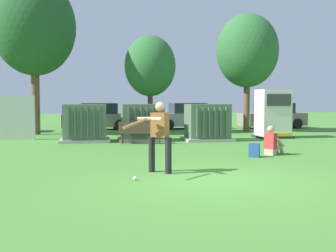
% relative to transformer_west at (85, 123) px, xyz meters
% --- Properties ---
extents(ground_plane, '(96.00, 96.00, 0.00)m').
position_rel_transformer_west_xyz_m(ground_plane, '(3.05, -9.19, -0.79)').
color(ground_plane, '#478433').
extents(transformer_west, '(2.10, 1.70, 1.62)m').
position_rel_transformer_west_xyz_m(transformer_west, '(0.00, 0.00, 0.00)').
color(transformer_west, '#9E9B93').
rests_on(transformer_west, ground).
extents(transformer_mid_west, '(2.10, 1.70, 1.62)m').
position_rel_transformer_west_xyz_m(transformer_mid_west, '(2.49, -0.01, 0.00)').
color(transformer_mid_west, '#9E9B93').
rests_on(transformer_mid_west, ground).
extents(transformer_mid_east, '(2.10, 1.70, 1.62)m').
position_rel_transformer_west_xyz_m(transformer_mid_east, '(5.35, -0.45, 0.00)').
color(transformer_mid_east, '#9E9B93').
rests_on(transformer_mid_east, ground).
extents(generator_enclosure, '(1.60, 1.40, 2.30)m').
position_rel_transformer_west_xyz_m(generator_enclosure, '(8.79, 0.30, 0.35)').
color(generator_enclosure, '#262626').
rests_on(generator_enclosure, ground).
extents(park_bench, '(1.84, 0.70, 0.92)m').
position_rel_transformer_west_xyz_m(park_bench, '(2.28, -1.27, -0.25)').
color(park_bench, '#4C3828').
rests_on(park_bench, ground).
extents(batter, '(1.25, 1.38, 1.74)m').
position_rel_transformer_west_xyz_m(batter, '(1.98, -8.09, 0.19)').
color(batter, black).
rests_on(batter, ground).
extents(sports_ball, '(0.09, 0.09, 0.09)m').
position_rel_transformer_west_xyz_m(sports_ball, '(1.31, -8.91, -0.74)').
color(sports_ball, white).
rests_on(sports_ball, ground).
extents(seated_spectator, '(0.78, 0.68, 0.96)m').
position_rel_transformer_west_xyz_m(seated_spectator, '(6.16, -5.43, -0.41)').
color(seated_spectator, tan).
rests_on(seated_spectator, ground).
extents(backpack, '(0.38, 0.37, 0.44)m').
position_rel_transformer_west_xyz_m(backpack, '(5.36, -5.86, -0.57)').
color(backpack, '#264C8C').
rests_on(backpack, ground).
extents(tree_left, '(4.24, 4.24, 8.11)m').
position_rel_transformer_west_xyz_m(tree_left, '(-2.62, 4.23, 4.78)').
color(tree_left, brown).
rests_on(tree_left, ground).
extents(tree_center_left, '(2.78, 2.78, 5.31)m').
position_rel_transformer_west_xyz_m(tree_center_left, '(3.40, 4.15, 2.85)').
color(tree_center_left, '#4C3828').
rests_on(tree_center_left, ground).
extents(tree_center_right, '(3.49, 3.49, 6.67)m').
position_rel_transformer_west_xyz_m(tree_center_right, '(8.94, 4.12, 3.79)').
color(tree_center_right, brown).
rests_on(tree_center_right, ground).
extents(parked_car_left_of_center, '(4.36, 2.26, 1.62)m').
position_rel_transformer_west_xyz_m(parked_car_left_of_center, '(0.52, 7.15, -0.04)').
color(parked_car_left_of_center, gray).
rests_on(parked_car_left_of_center, ground).
extents(parked_car_right_of_center, '(4.30, 2.13, 1.62)m').
position_rel_transformer_west_xyz_m(parked_car_right_of_center, '(6.09, 7.18, -0.04)').
color(parked_car_right_of_center, '#B2B2B7').
rests_on(parked_car_right_of_center, ground).
extents(parked_car_rightmost, '(4.40, 2.38, 1.62)m').
position_rel_transformer_west_xyz_m(parked_car_rightmost, '(11.67, 6.59, -0.04)').
color(parked_car_rightmost, gray).
rests_on(parked_car_rightmost, ground).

